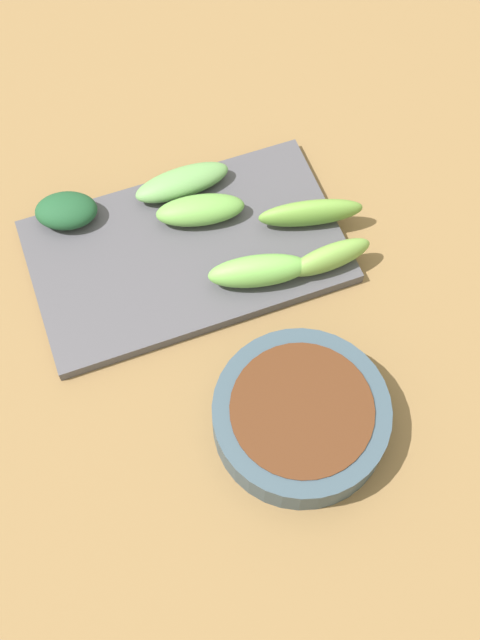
# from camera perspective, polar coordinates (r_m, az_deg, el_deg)

# --- Properties ---
(tabletop) EXTENTS (2.10, 2.10, 0.02)m
(tabletop) POSITION_cam_1_polar(r_m,az_deg,el_deg) (0.73, -0.89, 0.78)
(tabletop) COLOR olive
(tabletop) RESTS_ON ground
(sauce_bowl) EXTENTS (0.15, 0.15, 0.04)m
(sauce_bowl) POSITION_cam_1_polar(r_m,az_deg,el_deg) (0.66, 4.40, -6.92)
(sauce_bowl) COLOR #374A58
(sauce_bowl) RESTS_ON tabletop
(serving_plate) EXTENTS (0.17, 0.29, 0.01)m
(serving_plate) POSITION_cam_1_polar(r_m,az_deg,el_deg) (0.75, -3.87, 4.95)
(serving_plate) COLOR #4B4950
(serving_plate) RESTS_ON tabletop
(broccoli_leafy_0) EXTENTS (0.06, 0.07, 0.03)m
(broccoli_leafy_0) POSITION_cam_1_polar(r_m,az_deg,el_deg) (0.77, -12.42, 7.71)
(broccoli_leafy_0) COLOR #1E4E2C
(broccoli_leafy_0) RESTS_ON serving_plate
(broccoli_stalk_1) EXTENTS (0.04, 0.10, 0.03)m
(broccoli_stalk_1) POSITION_cam_1_polar(r_m,az_deg,el_deg) (0.75, 5.12, 7.69)
(broccoli_stalk_1) COLOR #6E9E3E
(broccoli_stalk_1) RESTS_ON serving_plate
(broccoli_stalk_2) EXTENTS (0.03, 0.08, 0.03)m
(broccoli_stalk_2) POSITION_cam_1_polar(r_m,az_deg,el_deg) (0.73, 6.36, 4.82)
(broccoli_stalk_2) COLOR #79A848
(broccoli_stalk_2) RESTS_ON serving_plate
(broccoli_stalk_3) EXTENTS (0.05, 0.10, 0.03)m
(broccoli_stalk_3) POSITION_cam_1_polar(r_m,az_deg,el_deg) (0.71, 1.34, 3.56)
(broccoli_stalk_3) COLOR #75BA51
(broccoli_stalk_3) RESTS_ON serving_plate
(broccoli_stalk_4) EXTENTS (0.05, 0.09, 0.03)m
(broccoli_stalk_4) POSITION_cam_1_polar(r_m,az_deg,el_deg) (0.75, -2.88, 7.92)
(broccoli_stalk_4) COLOR #6BA64A
(broccoli_stalk_4) RESTS_ON serving_plate
(broccoli_stalk_5) EXTENTS (0.03, 0.09, 0.02)m
(broccoli_stalk_5) POSITION_cam_1_polar(r_m,az_deg,el_deg) (0.77, -4.35, 9.82)
(broccoli_stalk_5) COLOR #699E57
(broccoli_stalk_5) RESTS_ON serving_plate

